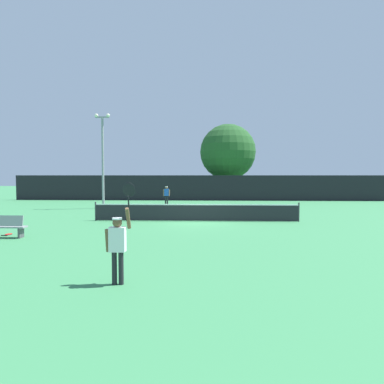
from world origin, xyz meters
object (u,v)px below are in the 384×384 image
at_px(player_receiving, 166,194).
at_px(tennis_ball, 188,220).
at_px(player_serving, 118,240).
at_px(parked_car_mid, 252,190).
at_px(courtside_bench, 3,226).
at_px(parked_car_near, 179,190).
at_px(large_tree, 228,152).
at_px(light_pole, 103,154).
at_px(spare_racket, 8,234).

height_order(player_receiving, tennis_ball, player_receiving).
height_order(player_serving, parked_car_mid, player_serving).
xyz_separation_m(courtside_bench, parked_car_near, (4.99, 28.04, 0.30)).
bearing_deg(parked_car_near, large_tree, -22.98).
bearing_deg(light_pole, parked_car_near, 73.51).
bearing_deg(spare_racket, large_tree, 65.15).
xyz_separation_m(courtside_bench, light_pole, (0.35, 12.33, 3.74)).
xyz_separation_m(courtside_bench, large_tree, (10.79, 24.62, 4.71)).
bearing_deg(parked_car_near, tennis_ball, -76.50).
bearing_deg(spare_racket, parked_car_mid, 62.99).
bearing_deg(courtside_bench, parked_car_near, 79.90).
bearing_deg(player_serving, parked_car_mid, 77.16).
relative_size(large_tree, parked_car_near, 1.89).
relative_size(tennis_ball, spare_racket, 0.13).
xyz_separation_m(tennis_ball, parked_car_near, (-2.34, 22.29, 0.74)).
height_order(light_pole, large_tree, large_tree).
distance_m(large_tree, parked_car_near, 8.05).
xyz_separation_m(spare_racket, large_tree, (11.06, 23.87, 5.17)).
bearing_deg(light_pole, large_tree, 49.64).
bearing_deg(courtside_bench, parked_car_mid, 64.01).
height_order(player_serving, light_pole, light_pole).
distance_m(player_serving, large_tree, 30.84).
bearing_deg(spare_racket, light_pole, 86.97).
xyz_separation_m(player_serving, light_pole, (-5.92, 17.94, 3.17)).
relative_size(tennis_ball, light_pole, 0.01).
height_order(courtside_bench, parked_car_near, parked_car_near).
relative_size(player_receiving, courtside_bench, 0.91).
bearing_deg(player_serving, courtside_bench, 138.22).
height_order(player_receiving, light_pole, light_pole).
distance_m(tennis_ball, parked_car_mid, 24.35).
height_order(player_receiving, courtside_bench, player_receiving).
bearing_deg(parked_car_mid, player_serving, -100.62).
height_order(courtside_bench, parked_car_mid, parked_car_mid).
bearing_deg(tennis_ball, courtside_bench, -141.90).
bearing_deg(tennis_ball, parked_car_near, 95.98).
bearing_deg(large_tree, parked_car_near, 149.50).
distance_m(player_receiving, tennis_ball, 9.91).
bearing_deg(spare_racket, player_receiving, 70.35).
relative_size(courtside_bench, parked_car_mid, 0.42).
bearing_deg(parked_car_mid, player_receiving, -121.64).
distance_m(tennis_ball, courtside_bench, 9.32).
bearing_deg(player_serving, light_pole, 108.28).
bearing_deg(parked_car_near, courtside_bench, -92.58).
bearing_deg(parked_car_mid, light_pole, -127.31).
height_order(spare_racket, light_pole, light_pole).
height_order(spare_racket, parked_car_mid, parked_car_mid).
distance_m(tennis_ball, spare_racket, 9.09).
relative_size(spare_racket, parked_car_mid, 0.12).
distance_m(spare_racket, parked_car_near, 27.80).
bearing_deg(tennis_ball, light_pole, 136.67).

